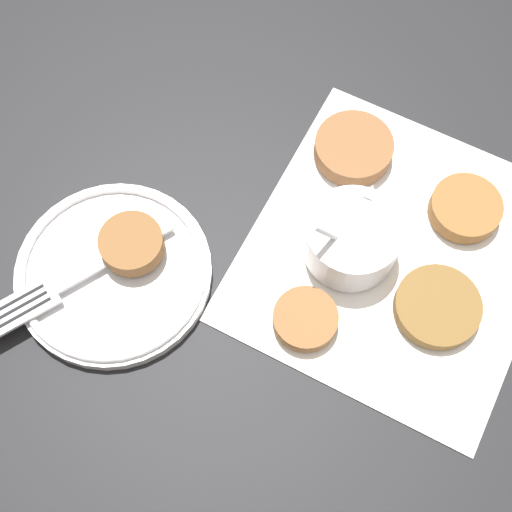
% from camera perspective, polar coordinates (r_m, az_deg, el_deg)
% --- Properties ---
extents(ground_plane, '(4.00, 4.00, 0.00)m').
position_cam_1_polar(ground_plane, '(0.67, 13.24, -1.32)').
color(ground_plane, black).
extents(napkin, '(0.30, 0.28, 0.00)m').
position_cam_1_polar(napkin, '(0.67, 11.10, 0.24)').
color(napkin, white).
rests_on(napkin, ground_plane).
extents(sauce_bowl, '(0.09, 0.09, 0.09)m').
position_cam_1_polar(sauce_bowl, '(0.64, 7.66, 1.31)').
color(sauce_bowl, silver).
rests_on(sauce_bowl, napkin).
extents(fritter_0, '(0.08, 0.08, 0.02)m').
position_cam_1_polar(fritter_0, '(0.70, 7.80, 8.52)').
color(fritter_0, brown).
rests_on(fritter_0, napkin).
extents(fritter_1, '(0.07, 0.07, 0.02)m').
position_cam_1_polar(fritter_1, '(0.69, 16.39, 3.68)').
color(fritter_1, brown).
rests_on(fritter_1, napkin).
extents(fritter_2, '(0.06, 0.06, 0.01)m').
position_cam_1_polar(fritter_2, '(0.63, 3.97, -5.06)').
color(fritter_2, brown).
rests_on(fritter_2, napkin).
extents(fritter_3, '(0.08, 0.08, 0.01)m').
position_cam_1_polar(fritter_3, '(0.65, 14.32, -3.96)').
color(fritter_3, brown).
rests_on(fritter_3, napkin).
extents(serving_plate, '(0.18, 0.18, 0.02)m').
position_cam_1_polar(serving_plate, '(0.66, -11.35, -1.24)').
color(serving_plate, silver).
rests_on(serving_plate, ground_plane).
extents(fritter_on_plate, '(0.06, 0.06, 0.02)m').
position_cam_1_polar(fritter_on_plate, '(0.64, -9.92, 0.97)').
color(fritter_on_plate, brown).
rests_on(fritter_on_plate, serving_plate).
extents(fork, '(0.17, 0.12, 0.00)m').
position_cam_1_polar(fork, '(0.65, -15.68, -2.45)').
color(fork, silver).
rests_on(fork, serving_plate).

